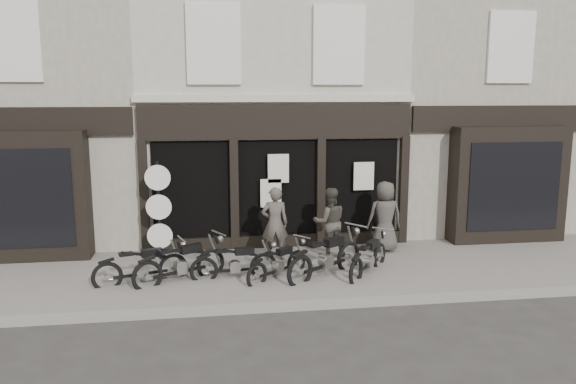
{
  "coord_description": "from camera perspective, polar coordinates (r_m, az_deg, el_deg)",
  "views": [
    {
      "loc": [
        -1.82,
        -11.57,
        4.2
      ],
      "look_at": [
        0.08,
        1.6,
        1.83
      ],
      "focal_mm": 35.0,
      "sensor_mm": 36.0,
      "label": 1
    }
  ],
  "objects": [
    {
      "name": "neighbour_left",
      "position": [
        18.05,
        -23.03,
        8.78
      ],
      "size": [
        5.6,
        6.73,
        8.34
      ],
      "color": "#A19A88",
      "rests_on": "ground"
    },
    {
      "name": "motorcycle_0",
      "position": [
        12.77,
        -14.61,
        -7.59
      ],
      "size": [
        2.01,
        0.92,
        1.0
      ],
      "rotation": [
        0.0,
        0.0,
        0.31
      ],
      "color": "black",
      "rests_on": "ground"
    },
    {
      "name": "advert_sign_post",
      "position": [
        14.09,
        -12.96,
        -2.28
      ],
      "size": [
        0.63,
        0.4,
        2.56
      ],
      "rotation": [
        0.0,
        0.0,
        -0.05
      ],
      "color": "black",
      "rests_on": "ground"
    },
    {
      "name": "man_centre",
      "position": [
        14.14,
        4.24,
        -3.06
      ],
      "size": [
        0.86,
        0.68,
        1.74
      ],
      "primitive_type": "imported",
      "rotation": [
        0.0,
        0.0,
        3.16
      ],
      "color": "#3A372F",
      "rests_on": "pavement"
    },
    {
      "name": "neighbour_right",
      "position": [
        19.29,
        17.08,
        9.16
      ],
      "size": [
        5.6,
        6.73,
        8.34
      ],
      "color": "#A19A88",
      "rests_on": "ground"
    },
    {
      "name": "kerb",
      "position": [
        11.27,
        1.69,
        -11.45
      ],
      "size": [
        30.0,
        0.25,
        0.13
      ],
      "primitive_type": "cube",
      "color": "gray",
      "rests_on": "ground_plane"
    },
    {
      "name": "man_right",
      "position": [
        14.69,
        9.8,
        -2.48
      ],
      "size": [
        0.91,
        0.6,
        1.85
      ],
      "primitive_type": "imported",
      "rotation": [
        0.0,
        0.0,
        3.16
      ],
      "color": "#3D3833",
      "rests_on": "pavement"
    },
    {
      "name": "ground_plane",
      "position": [
        12.44,
        0.69,
        -9.65
      ],
      "size": [
        90.0,
        90.0,
        0.0
      ],
      "primitive_type": "plane",
      "color": "#2D2B28",
      "rests_on": "ground"
    },
    {
      "name": "motorcycle_2",
      "position": [
        12.72,
        -5.38,
        -7.47
      ],
      "size": [
        1.98,
        0.54,
        0.95
      ],
      "rotation": [
        0.0,
        0.0,
        0.11
      ],
      "color": "black",
      "rests_on": "ground"
    },
    {
      "name": "motorcycle_3",
      "position": [
        12.69,
        -1.01,
        -7.54
      ],
      "size": [
        1.58,
        1.38,
        0.91
      ],
      "rotation": [
        0.0,
        0.0,
        0.69
      ],
      "color": "black",
      "rests_on": "ground"
    },
    {
      "name": "motorcycle_4",
      "position": [
        12.82,
        3.9,
        -6.95
      ],
      "size": [
        2.05,
        1.62,
        1.13
      ],
      "rotation": [
        0.0,
        0.0,
        0.62
      ],
      "color": "black",
      "rests_on": "ground"
    },
    {
      "name": "motorcycle_1",
      "position": [
        12.67,
        -10.8,
        -7.44
      ],
      "size": [
        2.03,
        1.32,
        1.06
      ],
      "rotation": [
        0.0,
        0.0,
        0.5
      ],
      "color": "black",
      "rests_on": "ground"
    },
    {
      "name": "motorcycle_5",
      "position": [
        13.12,
        8.2,
        -6.92
      ],
      "size": [
        1.46,
        1.72,
        0.98
      ],
      "rotation": [
        0.0,
        0.0,
        0.9
      ],
      "color": "black",
      "rests_on": "ground"
    },
    {
      "name": "central_building",
      "position": [
        17.62,
        -2.31,
        9.68
      ],
      "size": [
        7.3,
        6.22,
        8.34
      ],
      "color": "#BCB5A1",
      "rests_on": "ground"
    },
    {
      "name": "pavement",
      "position": [
        13.27,
        0.09,
        -8.1
      ],
      "size": [
        30.0,
        4.2,
        0.12
      ],
      "primitive_type": "cube",
      "color": "#68625C",
      "rests_on": "ground_plane"
    },
    {
      "name": "man_left",
      "position": [
        13.8,
        -1.35,
        -3.21
      ],
      "size": [
        0.67,
        0.45,
        1.82
      ],
      "primitive_type": "imported",
      "rotation": [
        0.0,
        0.0,
        3.13
      ],
      "color": "#47403B",
      "rests_on": "pavement"
    }
  ]
}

